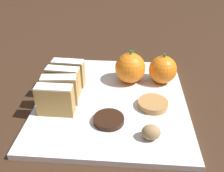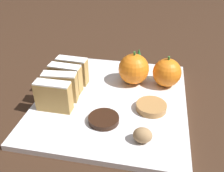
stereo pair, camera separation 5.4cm
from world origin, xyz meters
name	(u,v)px [view 1 (the left image)]	position (x,y,z in m)	size (l,w,h in m)	color
ground_plane	(112,102)	(0.00, 0.00, 0.00)	(6.00, 6.00, 0.00)	#382316
serving_platter	(112,100)	(0.00, 0.00, 0.01)	(0.32, 0.36, 0.01)	white
stollen_slice_front	(55,100)	(-0.11, -0.06, 0.04)	(0.07, 0.03, 0.06)	tan
stollen_slice_second	(60,90)	(-0.11, -0.03, 0.04)	(0.07, 0.03, 0.06)	tan
stollen_slice_third	(63,81)	(-0.11, 0.01, 0.04)	(0.07, 0.03, 0.06)	tan
stollen_slice_fourth	(69,73)	(-0.11, 0.05, 0.04)	(0.07, 0.03, 0.06)	tan
orange_near	(130,68)	(0.04, 0.07, 0.05)	(0.07, 0.07, 0.08)	orange
orange_far	(163,70)	(0.12, 0.08, 0.05)	(0.07, 0.07, 0.07)	orange
walnut	(151,132)	(0.08, -0.12, 0.03)	(0.03, 0.03, 0.03)	#9E7A51
chocolate_cookie	(110,120)	(0.00, -0.08, 0.02)	(0.06, 0.06, 0.01)	black
gingerbread_cookie	(153,104)	(0.09, -0.03, 0.02)	(0.06, 0.06, 0.01)	#B27F47
evergreen_sprig	(132,58)	(0.04, 0.14, 0.04)	(0.04, 0.04, 0.06)	#23662D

